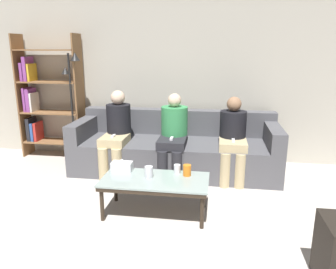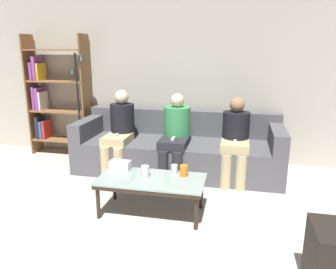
% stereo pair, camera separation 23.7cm
% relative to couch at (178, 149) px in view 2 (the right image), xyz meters
% --- Properties ---
extents(wall_back, '(12.00, 0.06, 2.60)m').
position_rel_couch_xyz_m(wall_back, '(0.00, 0.56, 1.01)').
color(wall_back, '#B7B2A3').
rests_on(wall_back, ground_plane).
extents(couch, '(2.77, 0.96, 0.80)m').
position_rel_couch_xyz_m(couch, '(0.00, 0.00, 0.00)').
color(couch, '#515156').
rests_on(couch, ground_plane).
extents(coffee_table, '(1.08, 0.54, 0.38)m').
position_rel_couch_xyz_m(coffee_table, '(-0.04, -1.30, 0.05)').
color(coffee_table, '#8C9E99').
rests_on(coffee_table, ground_plane).
extents(cup_near_left, '(0.08, 0.08, 0.12)m').
position_rel_couch_xyz_m(cup_near_left, '(-0.11, -1.27, 0.15)').
color(cup_near_left, silver).
rests_on(cup_near_left, coffee_table).
extents(cup_near_right, '(0.07, 0.07, 0.09)m').
position_rel_couch_xyz_m(cup_near_right, '(0.16, -1.11, 0.14)').
color(cup_near_right, silver).
rests_on(cup_near_right, coffee_table).
extents(cup_far_center, '(0.08, 0.08, 0.12)m').
position_rel_couch_xyz_m(cup_far_center, '(0.27, -1.16, 0.15)').
color(cup_far_center, orange).
rests_on(cup_far_center, coffee_table).
extents(tissue_box, '(0.22, 0.12, 0.13)m').
position_rel_couch_xyz_m(tissue_box, '(-0.43, -1.13, 0.14)').
color(tissue_box, white).
rests_on(tissue_box, coffee_table).
extents(bookshelf, '(0.96, 0.32, 1.87)m').
position_rel_couch_xyz_m(bookshelf, '(-2.09, 0.33, 0.61)').
color(bookshelf, brown).
rests_on(bookshelf, ground_plane).
extents(standing_lamp, '(0.31, 0.26, 1.60)m').
position_rel_couch_xyz_m(standing_lamp, '(-1.55, 0.19, 0.69)').
color(standing_lamp, black).
rests_on(standing_lamp, ground_plane).
extents(seated_person_left_end, '(0.33, 0.67, 1.11)m').
position_rel_couch_xyz_m(seated_person_left_end, '(-0.77, -0.21, 0.30)').
color(seated_person_left_end, tan).
rests_on(seated_person_left_end, ground_plane).
extents(seated_person_mid_left, '(0.35, 0.68, 1.09)m').
position_rel_couch_xyz_m(seated_person_mid_left, '(0.00, -0.21, 0.30)').
color(seated_person_mid_left, '#28282D').
rests_on(seated_person_mid_left, ground_plane).
extents(seated_person_mid_right, '(0.34, 0.64, 1.06)m').
position_rel_couch_xyz_m(seated_person_mid_right, '(0.77, -0.20, 0.28)').
color(seated_person_mid_right, tan).
rests_on(seated_person_mid_right, ground_plane).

